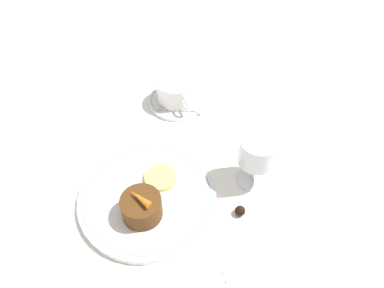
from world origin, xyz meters
name	(u,v)px	position (x,y,z in m)	size (l,w,h in m)	color
ground_plane	(159,184)	(0.00, 0.00, 0.00)	(3.00, 3.00, 0.00)	white
dinner_plate	(147,198)	(0.03, -0.03, 0.01)	(0.27, 0.27, 0.01)	white
saucer	(177,100)	(-0.21, 0.14, 0.01)	(0.14, 0.14, 0.01)	white
coffee_cup	(176,90)	(-0.21, 0.13, 0.04)	(0.12, 0.09, 0.06)	white
spoon	(183,110)	(-0.17, 0.13, 0.01)	(0.07, 0.11, 0.00)	silver
wine_glass	(257,153)	(0.07, 0.18, 0.08)	(0.08, 0.08, 0.12)	silver
fork	(210,282)	(0.23, 0.00, 0.00)	(0.04, 0.20, 0.01)	silver
dessert_cake	(142,207)	(0.06, -0.06, 0.04)	(0.08, 0.08, 0.05)	#563314
carrot_garnish	(140,198)	(0.06, -0.06, 0.07)	(0.05, 0.03, 0.01)	orange
pineapple_slice	(161,178)	(0.00, 0.01, 0.02)	(0.07, 0.07, 0.01)	#EFE075
chocolate_truffle	(240,211)	(0.13, 0.12, 0.01)	(0.02, 0.02, 0.02)	black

